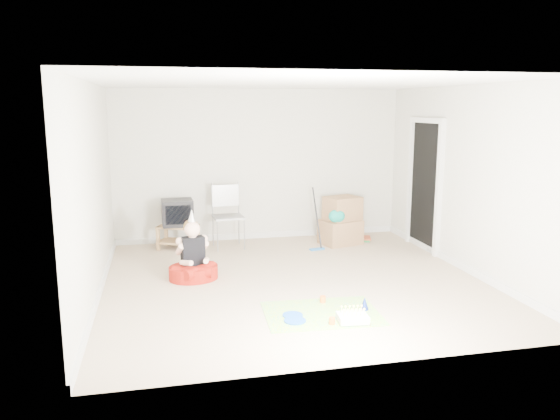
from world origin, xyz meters
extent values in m
plane|color=tan|center=(0.00, 0.00, 0.00)|extent=(5.00, 5.00, 0.00)
cube|color=black|center=(2.48, 1.20, 1.02)|extent=(0.02, 0.90, 2.05)
cube|color=#997045|center=(-1.45, 2.05, 0.38)|extent=(0.73, 0.61, 0.03)
cube|color=#997045|center=(-1.45, 2.05, 0.12)|extent=(0.73, 0.61, 0.03)
cube|color=#997045|center=(-1.77, 2.01, 0.20)|extent=(0.07, 0.07, 0.39)
cube|color=#997045|center=(-1.26, 1.78, 0.20)|extent=(0.07, 0.07, 0.39)
cube|color=#997045|center=(-1.64, 2.31, 0.20)|extent=(0.07, 0.07, 0.39)
cube|color=#997045|center=(-1.12, 2.09, 0.20)|extent=(0.07, 0.07, 0.39)
cube|color=black|center=(-1.45, 2.05, 0.60)|extent=(0.51, 0.43, 0.43)
cube|color=gray|center=(-0.63, 1.94, 0.52)|extent=(0.51, 0.49, 0.03)
cylinder|color=gray|center=(-0.85, 1.92, 0.53)|extent=(0.02, 0.02, 1.07)
cylinder|color=gray|center=(-0.41, 1.95, 0.53)|extent=(0.02, 0.02, 1.07)
cube|color=#966D48|center=(1.26, 1.78, 0.21)|extent=(0.74, 0.63, 0.41)
cube|color=#966D48|center=(1.30, 1.82, 0.61)|extent=(0.66, 0.59, 0.39)
ellipsoid|color=#0C8676|center=(1.12, 1.59, 0.52)|extent=(0.28, 0.19, 0.22)
cube|color=#2468B5|center=(0.76, 1.48, 0.01)|extent=(0.26, 0.14, 0.03)
cylinder|color=black|center=(0.76, 1.48, 0.51)|extent=(0.10, 0.33, 0.97)
cube|color=#246D33|center=(1.74, 1.92, 0.02)|extent=(0.32, 0.35, 0.03)
cube|color=#AC4324|center=(1.74, 1.92, 0.05)|extent=(0.28, 0.33, 0.03)
cylinder|color=#A51A0F|center=(-1.31, 0.38, 0.09)|extent=(0.79, 0.79, 0.18)
cube|color=black|center=(-1.31, 0.38, 0.38)|extent=(0.33, 0.23, 0.40)
sphere|color=beige|center=(-1.31, 0.38, 0.69)|extent=(0.25, 0.25, 0.21)
cone|color=white|center=(-1.31, 0.38, 0.88)|extent=(0.11, 0.11, 0.16)
cube|color=#F0327C|center=(0.03, -1.21, 0.00)|extent=(1.34, 1.01, 0.01)
cube|color=white|center=(0.28, -1.53, 0.05)|extent=(0.34, 0.29, 0.09)
cube|color=green|center=(0.28, -1.53, 0.01)|extent=(0.34, 0.29, 0.01)
cylinder|color=beige|center=(0.17, -1.57, 0.12)|extent=(0.01, 0.01, 0.07)
cylinder|color=beige|center=(0.21, -1.58, 0.12)|extent=(0.01, 0.01, 0.07)
cylinder|color=beige|center=(0.25, -1.58, 0.12)|extent=(0.01, 0.01, 0.07)
cylinder|color=beige|center=(0.30, -1.59, 0.12)|extent=(0.01, 0.01, 0.07)
cylinder|color=beige|center=(0.34, -1.59, 0.12)|extent=(0.01, 0.01, 0.07)
cylinder|color=beige|center=(0.39, -1.59, 0.12)|extent=(0.01, 0.01, 0.07)
cylinder|color=beige|center=(0.17, -1.47, 0.12)|extent=(0.01, 0.01, 0.07)
cylinder|color=beige|center=(0.22, -1.48, 0.12)|extent=(0.01, 0.01, 0.07)
cylinder|color=beige|center=(0.26, -1.48, 0.12)|extent=(0.01, 0.01, 0.07)
cylinder|color=beige|center=(0.31, -1.48, 0.12)|extent=(0.01, 0.01, 0.07)
cylinder|color=beige|center=(0.35, -1.49, 0.12)|extent=(0.01, 0.01, 0.07)
cylinder|color=beige|center=(0.40, -1.49, 0.12)|extent=(0.01, 0.01, 0.07)
cylinder|color=blue|center=(-0.31, -1.22, 0.01)|extent=(0.28, 0.28, 0.01)
cylinder|color=blue|center=(-0.32, -1.38, 0.01)|extent=(0.32, 0.32, 0.01)
cylinder|color=orange|center=(0.14, -0.88, 0.05)|extent=(0.07, 0.07, 0.08)
cylinder|color=orange|center=(0.04, -1.54, 0.04)|extent=(0.07, 0.07, 0.08)
cone|color=#1731A3|center=(0.54, -1.21, 0.08)|extent=(0.13, 0.13, 0.15)
camera|label=1|loc=(-1.69, -6.82, 2.31)|focal=35.00mm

